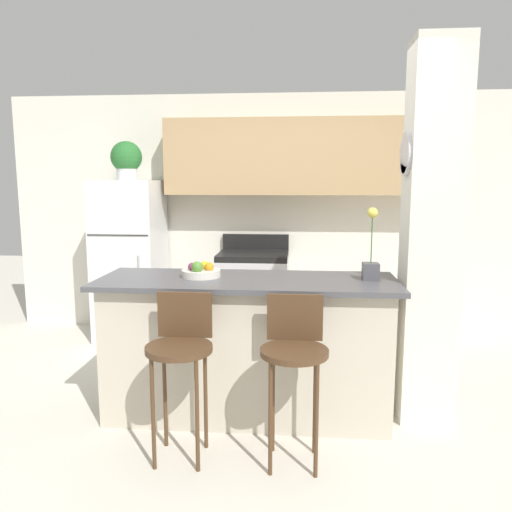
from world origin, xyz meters
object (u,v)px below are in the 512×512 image
bar_stool_right (294,353)px  orchid_vase (371,260)px  potted_plant_on_fridge (126,159)px  fruit_bowl (201,272)px  bar_stool_left (181,350)px  refrigerator (130,260)px  stove_range (253,295)px  trash_bin (177,326)px

bar_stool_right → orchid_vase: orchid_vase is taller
potted_plant_on_fridge → fruit_bowl: potted_plant_on_fridge is taller
fruit_bowl → bar_stool_left: bearing=-90.7°
orchid_vase → refrigerator: bearing=143.8°
refrigerator → stove_range: (1.29, 0.04, -0.36)m
stove_range → bar_stool_left: stove_range is taller
refrigerator → bar_stool_right: 2.85m
bar_stool_right → orchid_vase: size_ratio=2.00×
bar_stool_right → trash_bin: 2.39m
bar_stool_right → trash_bin: bar_stool_right is taller
refrigerator → bar_stool_right: (1.74, -2.25, -0.16)m
fruit_bowl → potted_plant_on_fridge: bearing=123.3°
bar_stool_left → refrigerator: bearing=115.5°
bar_stool_right → potted_plant_on_fridge: 3.09m
orchid_vase → fruit_bowl: orchid_vase is taller
trash_bin → stove_range: bearing=19.7°
refrigerator → fruit_bowl: refrigerator is taller
refrigerator → trash_bin: bearing=-23.3°
potted_plant_on_fridge → bar_stool_left: bearing=-64.5°
bar_stool_left → orchid_vase: size_ratio=2.00×
potted_plant_on_fridge → fruit_bowl: size_ratio=1.45×
bar_stool_left → potted_plant_on_fridge: bearing=115.5°
potted_plant_on_fridge → orchid_vase: potted_plant_on_fridge is taller
stove_range → bar_stool_left: (-0.22, -2.28, 0.20)m
bar_stool_right → fruit_bowl: size_ratio=3.61×
stove_range → fruit_bowl: 1.78m
bar_stool_left → orchid_vase: orchid_vase is taller
stove_range → fruit_bowl: fruit_bowl is taller
refrigerator → orchid_vase: (2.25, -1.64, 0.30)m
bar_stool_left → orchid_vase: (1.17, 0.60, 0.46)m
bar_stool_right → potted_plant_on_fridge: size_ratio=2.49×
potted_plant_on_fridge → trash_bin: potted_plant_on_fridge is taller
potted_plant_on_fridge → trash_bin: size_ratio=1.03×
stove_range → orchid_vase: orchid_vase is taller
refrigerator → bar_stool_left: 2.50m
refrigerator → orchid_vase: refrigerator is taller
bar_stool_right → potted_plant_on_fridge: potted_plant_on_fridge is taller
bar_stool_left → trash_bin: bar_stool_left is taller
stove_range → bar_stool_right: (0.45, -2.28, 0.20)m
bar_stool_right → bar_stool_left: bearing=180.0°
bar_stool_left → orchid_vase: bearing=27.3°
refrigerator → bar_stool_right: size_ratio=1.68×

